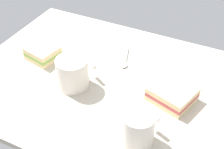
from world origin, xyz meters
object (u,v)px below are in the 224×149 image
object	(u,v)px
coffee_mug_black	(73,73)
sandwich_main	(172,94)
sandwich_side	(43,53)
coffee_mug_milky	(138,129)
spoon	(126,61)

from	to	relation	value
coffee_mug_black	sandwich_main	world-z (taller)	coffee_mug_black
coffee_mug_black	sandwich_main	size ratio (longest dim) A/B	0.84
coffee_mug_black	sandwich_side	world-z (taller)	coffee_mug_black
coffee_mug_milky	sandwich_main	xyz separation A→B (cm)	(3.18, 18.26, -2.76)
coffee_mug_black	coffee_mug_milky	bearing A→B (deg)	-23.92
coffee_mug_black	sandwich_main	xyz separation A→B (cm)	(28.62, 6.97, -2.72)
coffee_mug_milky	sandwich_main	world-z (taller)	coffee_mug_milky
coffee_mug_black	sandwich_side	bearing A→B (deg)	156.21
coffee_mug_milky	spoon	world-z (taller)	coffee_mug_milky
coffee_mug_black	coffee_mug_milky	distance (cm)	27.83
sandwich_main	coffee_mug_black	bearing A→B (deg)	-166.30
coffee_mug_milky	sandwich_side	distance (cm)	45.86
sandwich_main	sandwich_side	xyz separation A→B (cm)	(-45.04, 0.26, 0.00)
sandwich_main	spoon	xyz separation A→B (cm)	(-19.24, 10.60, -1.82)
coffee_mug_black	coffee_mug_milky	world-z (taller)	same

